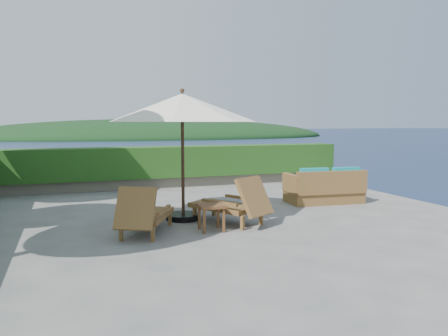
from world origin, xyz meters
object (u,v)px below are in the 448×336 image
object	(u,v)px
lounge_left	(144,213)
side_table	(211,209)
lounge_right	(233,204)
wicker_loveseat	(325,189)
patio_umbrella	(182,109)

from	to	relation	value
lounge_left	side_table	distance (m)	1.31
lounge_right	wicker_loveseat	xyz separation A→B (m)	(3.19, 1.45, -0.06)
patio_umbrella	lounge_right	world-z (taller)	patio_umbrella
patio_umbrella	wicker_loveseat	xyz separation A→B (m)	(4.08, 0.67, -2.06)
lounge_right	lounge_left	bearing A→B (deg)	158.71
lounge_left	wicker_loveseat	distance (m)	5.40
lounge_left	patio_umbrella	bearing A→B (deg)	71.82
patio_umbrella	lounge_right	distance (m)	2.33
patio_umbrella	lounge_left	world-z (taller)	patio_umbrella
lounge_right	side_table	xyz separation A→B (m)	(-0.63, -0.43, 0.00)
patio_umbrella	lounge_right	xyz separation A→B (m)	(0.89, -0.78, -2.01)
side_table	patio_umbrella	bearing A→B (deg)	102.28
lounge_left	wicker_loveseat	size ratio (longest dim) A/B	0.89
patio_umbrella	lounge_left	xyz separation A→B (m)	(-1.03, -1.05, -2.03)
wicker_loveseat	lounge_right	bearing A→B (deg)	-150.23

